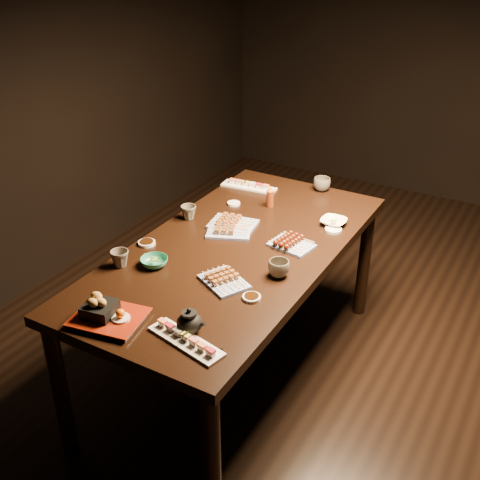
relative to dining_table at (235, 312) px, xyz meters
name	(u,v)px	position (x,y,z in m)	size (l,w,h in m)	color
ground	(334,363)	(0.44, 0.31, -0.38)	(5.00, 5.00, 0.00)	black
dining_table	(235,312)	(0.00, 0.00, 0.00)	(0.90, 1.80, 0.75)	black
sushi_platter_near	(186,338)	(0.21, -0.71, 0.40)	(0.33, 0.09, 0.04)	white
sushi_platter_far	(249,185)	(-0.29, 0.66, 0.39)	(0.32, 0.09, 0.04)	white
yakitori_plate_center	(229,228)	(-0.10, 0.12, 0.40)	(0.22, 0.16, 0.06)	#828EB6
yakitori_plate_right	(224,278)	(0.12, -0.29, 0.40)	(0.21, 0.15, 0.05)	#828EB6
yakitori_plate_left	(233,220)	(-0.13, 0.20, 0.40)	(0.23, 0.17, 0.06)	#828EB6
tsukune_plate	(292,242)	(0.23, 0.15, 0.40)	(0.20, 0.15, 0.05)	#828EB6
edamame_bowl_green	(154,262)	(-0.23, -0.32, 0.39)	(0.12, 0.12, 0.04)	#2B8468
edamame_bowl_cream	(334,222)	(0.32, 0.46, 0.39)	(0.13, 0.13, 0.03)	beige
tempura_tray	(108,310)	(-0.13, -0.75, 0.43)	(0.27, 0.22, 0.10)	black
teacup_near_left	(120,259)	(-0.37, -0.40, 0.41)	(0.08, 0.08, 0.08)	#4E463C
teacup_mid_right	(279,268)	(0.29, -0.12, 0.41)	(0.10, 0.10, 0.08)	#4E463C
teacup_far_left	(189,212)	(-0.37, 0.15, 0.41)	(0.08, 0.08, 0.08)	#4E463C
teacup_far_right	(322,184)	(0.09, 0.84, 0.41)	(0.10, 0.10, 0.08)	#4E463C
teapot	(189,320)	(0.18, -0.65, 0.43)	(0.12, 0.12, 0.10)	black
condiment_bottle	(270,196)	(-0.07, 0.50, 0.44)	(0.04, 0.04, 0.12)	#64250D
sauce_dish_west	(147,243)	(-0.39, -0.18, 0.38)	(0.08, 0.08, 0.01)	white
sauce_dish_east	(333,230)	(0.34, 0.40, 0.38)	(0.09, 0.09, 0.01)	white
sauce_dish_se	(252,297)	(0.28, -0.34, 0.38)	(0.08, 0.08, 0.01)	white
sauce_dish_nw	(234,203)	(-0.25, 0.42, 0.38)	(0.07, 0.07, 0.01)	white
chopsticks_near	(97,321)	(-0.17, -0.78, 0.38)	(0.22, 0.02, 0.01)	black
chopsticks_se	(196,345)	(0.25, -0.71, 0.38)	(0.21, 0.02, 0.01)	black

